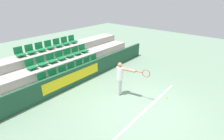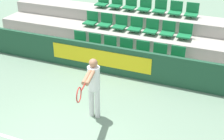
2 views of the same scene
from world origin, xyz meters
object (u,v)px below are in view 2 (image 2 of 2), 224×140
object	(u,v)px
stadium_chair_5	(159,54)
stadium_chair_9	(120,24)
stadium_chair_10	(135,26)
stadium_chair_11	(151,28)
stadium_chair_12	(168,31)
stadium_chair_0	(79,41)
stadium_chair_3	(125,48)
stadium_chair_15	(116,3)
stadium_chair_4	(142,51)
stadium_chair_13	(185,33)
stadium_chair_8	(105,22)
stadium_chair_19	(175,10)
stadium_chair_2	(109,46)
stadium_chair_1	(94,43)
tennis_player	(93,84)
stadium_chair_17	(145,7)
stadium_chair_14	(102,2)
stadium_chair_16	(130,5)
stadium_chair_20	(192,12)
stadium_chair_18	(160,8)
stadium_chair_6	(177,57)

from	to	relation	value
stadium_chair_5	stadium_chair_9	xyz separation A→B (m)	(-1.69, 1.00, 0.42)
stadium_chair_10	stadium_chair_11	world-z (taller)	same
stadium_chair_10	stadium_chair_12	size ratio (longest dim) A/B	1.00
stadium_chair_0	stadium_chair_3	world-z (taller)	same
stadium_chair_15	stadium_chair_3	bearing A→B (deg)	-60.66
stadium_chair_4	stadium_chair_12	xyz separation A→B (m)	(0.56, 1.00, 0.42)
stadium_chair_5	stadium_chair_13	bearing A→B (deg)	60.66
stadium_chair_8	stadium_chair_19	distance (m)	2.51
stadium_chair_2	stadium_chair_15	world-z (taller)	stadium_chair_15
stadium_chair_3	stadium_chair_10	world-z (taller)	stadium_chair_10
stadium_chair_1	stadium_chair_13	distance (m)	3.02
stadium_chair_11	tennis_player	size ratio (longest dim) A/B	0.31
stadium_chair_3	stadium_chair_17	bearing A→B (deg)	90.00
stadium_chair_0	stadium_chair_5	distance (m)	2.82
stadium_chair_14	stadium_chair_15	world-z (taller)	same
stadium_chair_3	stadium_chair_9	distance (m)	1.23
stadium_chair_4	stadium_chair_15	distance (m)	2.76
stadium_chair_0	stadium_chair_16	bearing A→B (deg)	60.66
stadium_chair_5	stadium_chair_15	xyz separation A→B (m)	(-2.26, 2.01, 0.84)
stadium_chair_17	tennis_player	size ratio (longest dim) A/B	0.31
stadium_chair_13	stadium_chair_10	bearing A→B (deg)	180.00
stadium_chair_16	stadium_chair_3	bearing A→B (deg)	-74.30
stadium_chair_10	stadium_chair_20	distance (m)	2.01
stadium_chair_15	stadium_chair_18	world-z (taller)	same
stadium_chair_1	stadium_chair_8	size ratio (longest dim) A/B	1.00
stadium_chair_0	stadium_chair_8	size ratio (longest dim) A/B	1.00
stadium_chair_5	stadium_chair_13	xyz separation A→B (m)	(0.56, 1.00, 0.42)
stadium_chair_2	stadium_chair_20	bearing A→B (deg)	41.66
tennis_player	stadium_chair_20	bearing A→B (deg)	63.32
stadium_chair_8	stadium_chair_12	distance (m)	2.26
stadium_chair_4	stadium_chair_20	bearing A→B (deg)	60.66
stadium_chair_9	stadium_chair_18	size ratio (longest dim) A/B	1.00
stadium_chair_11	stadium_chair_13	size ratio (longest dim) A/B	1.00
stadium_chair_20	tennis_player	size ratio (longest dim) A/B	0.31
stadium_chair_0	stadium_chair_19	size ratio (longest dim) A/B	1.00
stadium_chair_17	stadium_chair_20	xyz separation A→B (m)	(1.69, 0.00, 0.00)
stadium_chair_14	stadium_chair_18	xyz separation A→B (m)	(2.26, 0.00, 0.00)
stadium_chair_2	stadium_chair_19	bearing A→B (deg)	49.87
stadium_chair_6	stadium_chair_18	xyz separation A→B (m)	(-1.13, 2.01, 0.84)
stadium_chair_2	stadium_chair_11	xyz separation A→B (m)	(1.13, 1.00, 0.42)
stadium_chair_2	stadium_chair_9	distance (m)	1.09
stadium_chair_10	stadium_chair_20	xyz separation A→B (m)	(1.69, 1.00, 0.42)
stadium_chair_17	stadium_chair_18	world-z (taller)	same
tennis_player	stadium_chair_19	bearing A→B (deg)	69.45
stadium_chair_10	tennis_player	distance (m)	4.03
stadium_chair_6	stadium_chair_18	size ratio (longest dim) A/B	1.00
stadium_chair_2	stadium_chair_4	xyz separation A→B (m)	(1.13, 0.00, 0.00)
stadium_chair_18	tennis_player	distance (m)	5.05
stadium_chair_5	stadium_chair_12	bearing A→B (deg)	90.00
stadium_chair_10	tennis_player	world-z (taller)	tennis_player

